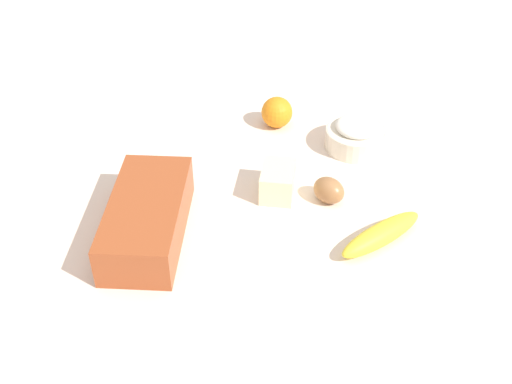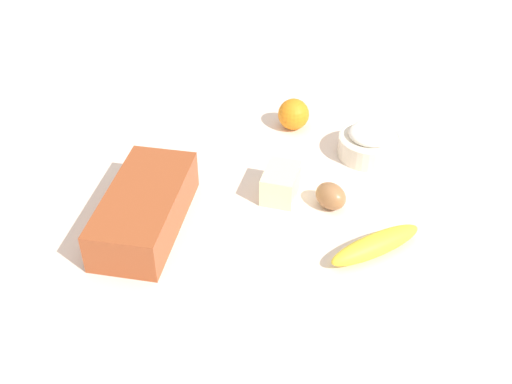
# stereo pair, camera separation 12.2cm
# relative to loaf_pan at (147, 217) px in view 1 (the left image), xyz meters

# --- Properties ---
(ground_plane) EXTENTS (2.40, 2.40, 0.02)m
(ground_plane) POSITION_rel_loaf_pan_xyz_m (0.04, -0.21, -0.05)
(ground_plane) COLOR beige
(loaf_pan) EXTENTS (0.30, 0.19, 0.08)m
(loaf_pan) POSITION_rel_loaf_pan_xyz_m (0.00, 0.00, 0.00)
(loaf_pan) COLOR #9E4723
(loaf_pan) RESTS_ON ground_plane
(flour_bowl) EXTENTS (0.13, 0.13, 0.07)m
(flour_bowl) POSITION_rel_loaf_pan_xyz_m (0.21, -0.46, -0.01)
(flour_bowl) COLOR silver
(flour_bowl) RESTS_ON ground_plane
(banana) EXTENTS (0.13, 0.19, 0.04)m
(banana) POSITION_rel_loaf_pan_xyz_m (-0.09, -0.42, -0.02)
(banana) COLOR yellow
(banana) RESTS_ON ground_plane
(orange_fruit) EXTENTS (0.07, 0.07, 0.07)m
(orange_fruit) POSITION_rel_loaf_pan_xyz_m (0.33, -0.31, -0.01)
(orange_fruit) COLOR orange
(orange_fruit) RESTS_ON ground_plane
(butter_block) EXTENTS (0.11, 0.09, 0.06)m
(butter_block) POSITION_rel_loaf_pan_xyz_m (0.08, -0.26, -0.01)
(butter_block) COLOR #F4EDB2
(butter_block) RESTS_ON ground_plane
(egg_near_butter) EXTENTS (0.08, 0.08, 0.05)m
(egg_near_butter) POSITION_rel_loaf_pan_xyz_m (0.04, -0.35, -0.02)
(egg_near_butter) COLOR #9F6B40
(egg_near_butter) RESTS_ON ground_plane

